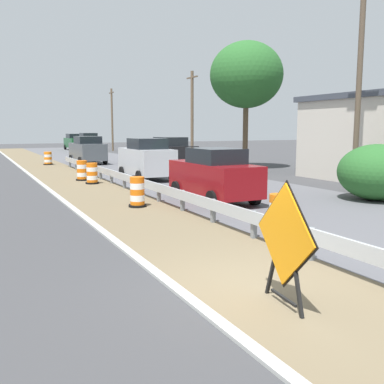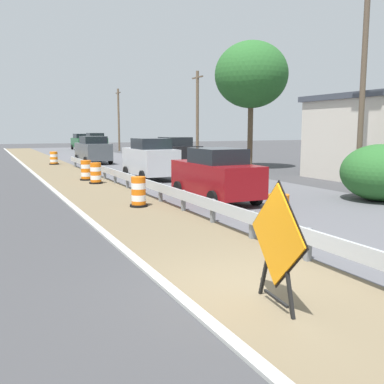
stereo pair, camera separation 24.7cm
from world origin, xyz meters
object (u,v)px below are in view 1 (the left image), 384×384
car_trailing_near_lane (171,153)px  utility_pole_mid (192,115)px  traffic_barrel_farther (48,159)px  utility_pole_far (112,119)px  car_lead_far_lane (146,159)px  traffic_barrel_close (137,193)px  car_distant_a (89,143)px  warning_sign_diamond (285,239)px  traffic_barrel_mid (92,174)px  car_lead_near_lane (88,150)px  car_trailing_far_lane (214,175)px  traffic_barrel_far (82,171)px  car_mid_far_lane (74,142)px  traffic_barrel_nearest (279,216)px  utility_pole_near (359,82)px

car_trailing_near_lane → utility_pole_mid: (3.89, 4.58, 2.72)m
traffic_barrel_farther → utility_pole_far: (10.52, 18.29, 3.51)m
utility_pole_far → traffic_barrel_farther: bearing=-119.9°
car_lead_far_lane → traffic_barrel_close: bearing=156.1°
car_lead_far_lane → car_distant_a: size_ratio=0.93×
warning_sign_diamond → car_distant_a: (8.05, 45.93, 0.06)m
traffic_barrel_mid → car_lead_near_lane: 13.26m
car_distant_a → utility_pole_far: (3.43, 1.99, 2.83)m
car_trailing_far_lane → car_lead_far_lane: bearing=-1.5°
warning_sign_diamond → traffic_barrel_mid: 16.52m
traffic_barrel_close → traffic_barrel_far: 8.88m
traffic_barrel_close → traffic_barrel_farther: 20.35m
traffic_barrel_close → utility_pole_mid: bearing=57.9°
car_distant_a → utility_pole_far: bearing=119.5°
traffic_barrel_close → car_mid_far_lane: (6.86, 43.58, 0.57)m
warning_sign_diamond → traffic_barrel_farther: warning_sign_diamond is taller
traffic_barrel_far → car_lead_near_lane: (2.98, 11.26, 0.60)m
traffic_barrel_nearest → car_lead_near_lane: size_ratio=0.23×
warning_sign_diamond → traffic_barrel_nearest: warning_sign_diamond is taller
utility_pole_near → car_lead_near_lane: bearing=108.7°
car_mid_far_lane → utility_pole_mid: size_ratio=0.65×
car_lead_near_lane → utility_pole_mid: utility_pole_mid is taller
car_lead_near_lane → utility_pole_far: utility_pole_far is taller
warning_sign_diamond → traffic_barrel_close: bearing=-88.4°
traffic_barrel_nearest → car_trailing_near_lane: car_trailing_near_lane is taller
utility_pole_near → warning_sign_diamond: bearing=-141.1°
traffic_barrel_mid → car_distant_a: size_ratio=0.24×
traffic_barrel_nearest → utility_pole_far: bearing=79.0°
utility_pole_mid → car_lead_far_lane: bearing=-128.2°
traffic_barrel_mid → car_trailing_far_lane: size_ratio=0.23×
car_mid_far_lane → utility_pole_far: 6.82m
car_mid_far_lane → utility_pole_mid: bearing=7.4°
traffic_barrel_mid → car_trailing_far_lane: car_trailing_far_lane is taller
traffic_barrel_nearest → car_distant_a: size_ratio=0.24×
car_trailing_far_lane → traffic_barrel_farther: bearing=8.7°
car_distant_a → car_lead_near_lane: bearing=-14.5°
traffic_barrel_nearest → traffic_barrel_farther: size_ratio=1.06×
traffic_barrel_nearest → car_lead_far_lane: 13.29m
traffic_barrel_nearest → traffic_barrel_farther: 25.88m
warning_sign_diamond → car_lead_far_lane: size_ratio=0.48×
traffic_barrel_far → car_lead_far_lane: 3.49m
traffic_barrel_far → car_lead_far_lane: car_lead_far_lane is taller
car_mid_far_lane → utility_pole_far: bearing=35.5°
traffic_barrel_close → utility_pole_far: utility_pole_far is taller
traffic_barrel_nearest → car_lead_near_lane: car_lead_near_lane is taller
car_lead_far_lane → car_trailing_far_lane: bearing=177.3°
car_lead_near_lane → utility_pole_mid: bearing=-109.9°
traffic_barrel_mid → traffic_barrel_far: 1.68m
car_lead_near_lane → car_mid_far_lane: (3.81, 23.43, -0.03)m
traffic_barrel_mid → traffic_barrel_far: size_ratio=0.98×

